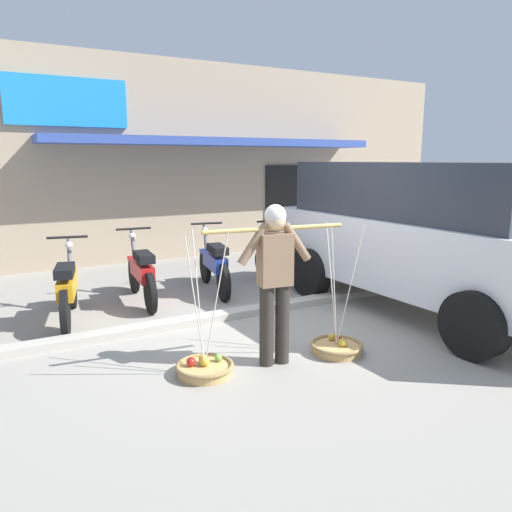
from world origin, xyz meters
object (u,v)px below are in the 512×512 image
motorcycle_second_in_row (141,273)px  motorcycle_end_of_row (285,260)px  parked_truck (427,232)px  fruit_basket_left_side (205,367)px  fruit_vendor (275,274)px  motorcycle_nearest_shop (68,288)px  fruit_basket_right_side (337,346)px  motorcycle_third_in_row (214,264)px

motorcycle_second_in_row → motorcycle_end_of_row: same height
motorcycle_end_of_row → parked_truck: parked_truck is taller
fruit_basket_left_side → motorcycle_end_of_row: bearing=45.2°
fruit_vendor → motorcycle_nearest_shop: (-1.70, 2.51, -0.52)m
fruit_vendor → motorcycle_end_of_row: 3.32m
fruit_basket_right_side → motorcycle_end_of_row: (1.08, 2.81, 0.38)m
parked_truck → motorcycle_second_in_row: bearing=146.5°
fruit_basket_right_side → motorcycle_second_in_row: bearing=114.4°
motorcycle_nearest_shop → motorcycle_third_in_row: bearing=10.8°
fruit_basket_left_side → fruit_basket_right_side: bearing=-7.4°
fruit_basket_left_side → motorcycle_second_in_row: fruit_basket_left_side is taller
fruit_basket_left_side → motorcycle_third_in_row: fruit_basket_left_side is taller
motorcycle_nearest_shop → fruit_vendor: bearing=-55.9°
motorcycle_third_in_row → motorcycle_nearest_shop: bearing=-169.2°
motorcycle_second_in_row → motorcycle_third_in_row: bearing=2.3°
motorcycle_second_in_row → fruit_basket_left_side: bearing=-93.3°
fruit_basket_right_side → parked_truck: parked_truck is taller
motorcycle_third_in_row → parked_truck: bearing=-46.2°
motorcycle_second_in_row → motorcycle_third_in_row: size_ratio=1.01×
fruit_vendor → fruit_basket_left_side: (-0.76, 0.10, -0.90)m
motorcycle_end_of_row → motorcycle_nearest_shop: bearing=-176.6°
motorcycle_second_in_row → parked_truck: 4.20m
fruit_basket_left_side → fruit_basket_right_side: 1.53m
fruit_basket_left_side → parked_truck: size_ratio=0.30×
fruit_vendor → fruit_basket_left_side: size_ratio=1.17×
fruit_vendor → fruit_basket_right_side: fruit_vendor is taller
motorcycle_nearest_shop → motorcycle_second_in_row: (1.10, 0.39, 0.00)m
motorcycle_second_in_row → parked_truck: parked_truck is taller
motorcycle_third_in_row → motorcycle_end_of_row: 1.24m
fruit_vendor → motorcycle_third_in_row: size_ratio=0.94×
fruit_basket_right_side → parked_truck: bearing=18.5°
motorcycle_end_of_row → fruit_basket_left_side: bearing=-134.8°
fruit_vendor → motorcycle_third_in_row: bearing=78.1°
fruit_vendor → motorcycle_end_of_row: (1.84, 2.71, -0.52)m
parked_truck → fruit_basket_left_side: bearing=-172.0°
parked_truck → fruit_basket_right_side: bearing=-161.5°
motorcycle_nearest_shop → motorcycle_second_in_row: bearing=19.7°
motorcycle_nearest_shop → motorcycle_end_of_row: same height
fruit_basket_left_side → motorcycle_nearest_shop: (-0.94, 2.40, 0.37)m
fruit_basket_left_side → motorcycle_nearest_shop: fruit_basket_left_side is taller
fruit_basket_left_side → parked_truck: bearing=8.0°
fruit_vendor → motorcycle_second_in_row: bearing=101.7°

